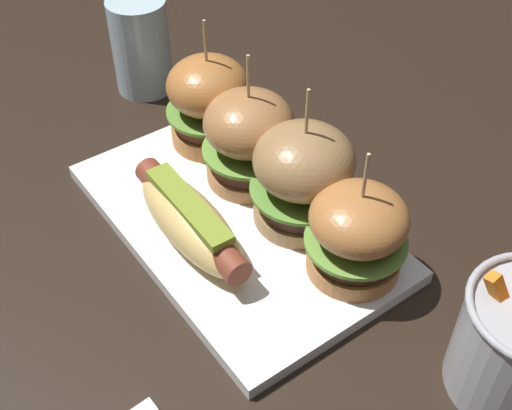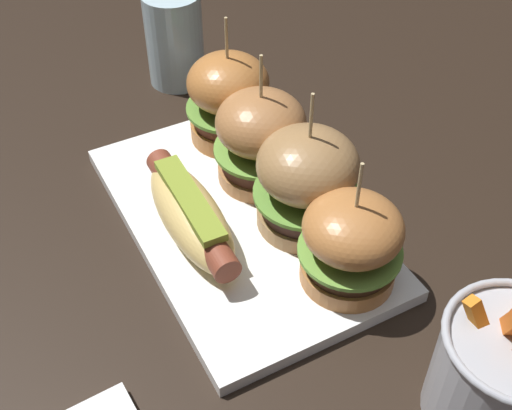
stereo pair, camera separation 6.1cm
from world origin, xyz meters
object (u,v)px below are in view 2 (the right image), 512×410
Objects in this scene: water_glass at (175,39)px; fries_bucket at (505,374)px; platter_main at (240,219)px; slider_center_left at (261,138)px; slider_far_right at (351,242)px; slider_far_left at (229,98)px; hot_dog at (189,211)px; slider_center_right at (307,180)px.

fries_bucket is at bearing 3.00° from water_glass.
slider_center_left is (-0.04, 0.04, 0.06)m from platter_main.
slider_far_right is (0.16, 0.00, -0.01)m from slider_center_left.
slider_center_left is at bearing -1.50° from slider_far_left.
slider_far_right is at bearing 39.44° from hot_dog.
slider_far_left is 0.39m from fries_bucket.
fries_bucket is at bearing 10.55° from slider_far_right.
hot_dog is 0.15m from slider_far_left.
water_glass is (-0.55, -0.03, 0.01)m from fries_bucket.
platter_main is 2.50× the size of slider_far_right.
hot_dog is at bearing -20.60° from water_glass.
platter_main is 2.25× the size of fries_bucket.
slider_far_right is at bearing -169.45° from fries_bucket.
water_glass is (-0.27, 0.10, 0.02)m from hot_dog.
slider_center_left reaches higher than water_glass.
hot_dog is at bearing -41.04° from slider_far_left.
slider_far_right is 0.90× the size of fries_bucket.
slider_far_right reaches higher than water_glass.
fries_bucket is at bearing 15.71° from platter_main.
fries_bucket reaches higher than water_glass.
fries_bucket is at bearing 24.84° from hot_dog.
slider_far_right is at bearing 1.18° from slider_center_left.
water_glass is at bearing 159.40° from hot_dog.
slider_far_left is 0.98× the size of fries_bucket.
hot_dog is 1.17× the size of slider_far_left.
slider_center_right is at bearing 4.65° from slider_center_left.
hot_dog is 0.11m from slider_center_left.
slider_far_right is (0.23, 0.00, -0.01)m from slider_far_left.
slider_far_left is (-0.11, 0.10, 0.03)m from hot_dog.
slider_center_right is (0.08, 0.01, 0.00)m from slider_center_left.
platter_main is 2.28× the size of slider_far_left.
platter_main is 0.08m from slider_center_left.
slider_far_right and fries_bucket have the same top height.
fries_bucket is (0.28, 0.13, 0.01)m from hot_dog.
slider_center_right is at bearing 0.44° from water_glass.
slider_center_right reaches higher than platter_main.
slider_center_right is at bearing 177.74° from slider_far_right.
fries_bucket is at bearing 6.32° from slider_center_right.
slider_center_right is 1.27× the size of water_glass.
slider_center_left reaches higher than platter_main.
slider_far_left is at bearing -175.54° from fries_bucket.
slider_center_left is at bearing -174.10° from fries_bucket.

